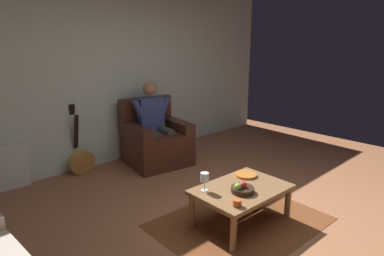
% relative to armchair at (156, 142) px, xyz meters
% --- Properties ---
extents(ground_plane, '(7.25, 7.25, 0.00)m').
position_rel_armchair_xyz_m(ground_plane, '(0.31, 2.26, -0.33)').
color(ground_plane, '#9A5F3E').
extents(wall_back, '(6.44, 0.06, 2.59)m').
position_rel_armchair_xyz_m(wall_back, '(0.31, -0.55, 0.97)').
color(wall_back, silver).
rests_on(wall_back, ground).
extents(rug, '(1.66, 1.29, 0.01)m').
position_rel_armchair_xyz_m(rug, '(0.42, 1.95, -0.32)').
color(rug, brown).
rests_on(rug, ground).
extents(armchair, '(0.95, 0.93, 0.95)m').
position_rel_armchair_xyz_m(armchair, '(0.00, 0.00, 0.00)').
color(armchair, '#432217').
rests_on(armchair, ground).
extents(person_seated, '(0.64, 0.61, 1.21)m').
position_rel_armchair_xyz_m(person_seated, '(-0.00, -0.02, 0.32)').
color(person_seated, '#39457A').
rests_on(person_seated, ground).
extents(coffee_table, '(0.94, 0.67, 0.38)m').
position_rel_armchair_xyz_m(coffee_table, '(0.42, 1.95, 0.00)').
color(coffee_table, brown).
rests_on(coffee_table, ground).
extents(guitar, '(0.35, 0.29, 0.96)m').
position_rel_armchair_xyz_m(guitar, '(1.01, -0.35, -0.11)').
color(guitar, '#B9843A').
rests_on(guitar, ground).
extents(radiator, '(0.59, 0.06, 0.56)m').
position_rel_armchair_xyz_m(radiator, '(1.94, -0.48, -0.04)').
color(radiator, white).
rests_on(radiator, ground).
extents(wine_glass_near, '(0.08, 0.08, 0.18)m').
position_rel_armchair_xyz_m(wine_glass_near, '(0.73, 1.75, 0.18)').
color(wine_glass_near, silver).
rests_on(wine_glass_near, coffee_table).
extents(fruit_bowl, '(0.22, 0.22, 0.11)m').
position_rel_armchair_xyz_m(fruit_bowl, '(0.50, 2.02, 0.09)').
color(fruit_bowl, '#301D13').
rests_on(fruit_bowl, coffee_table).
extents(decorative_dish, '(0.23, 0.23, 0.02)m').
position_rel_armchair_xyz_m(decorative_dish, '(0.16, 1.80, 0.07)').
color(decorative_dish, '#BB6D2C').
rests_on(decorative_dish, coffee_table).
extents(candle_jar, '(0.08, 0.08, 0.06)m').
position_rel_armchair_xyz_m(candle_jar, '(0.74, 2.15, 0.09)').
color(candle_jar, '#B75020').
rests_on(candle_jar, coffee_table).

